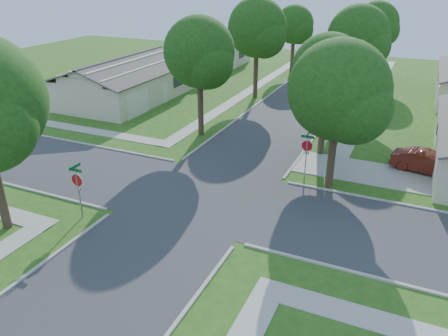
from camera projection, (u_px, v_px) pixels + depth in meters
ground at (203, 196)px, 25.02m from camera, size 100.00×100.00×0.00m
road_ns at (203, 196)px, 25.02m from camera, size 7.00×100.00×0.02m
sidewalk_ne at (372, 97)px, 44.28m from camera, size 1.20×40.00×0.04m
sidewalk_nw at (259, 85)px, 48.84m from camera, size 1.20×40.00×0.04m
driveway at (363, 172)px, 27.95m from camera, size 8.80×3.60×0.05m
stop_sign_sw at (77, 182)px, 22.04m from camera, size 1.05×0.80×2.98m
stop_sign_ne at (307, 148)px, 26.32m from camera, size 1.05×0.80×2.98m
tree_e_near at (329, 74)px, 28.36m from camera, size 4.97×4.80×8.28m
tree_e_mid at (359, 39)px, 38.05m from camera, size 5.59×5.40×9.21m
tree_e_far at (376, 26)px, 48.94m from camera, size 5.17×5.00×8.72m
tree_w_near at (200, 56)px, 31.67m from camera, size 5.38×5.20×8.97m
tree_w_mid at (258, 31)px, 41.46m from camera, size 5.80×5.60×9.56m
tree_w_far at (295, 26)px, 52.65m from camera, size 4.76×4.60×8.04m
tree_ne_corner at (340, 95)px, 23.80m from camera, size 5.80×5.60×8.66m
house_nw_near at (126, 84)px, 42.79m from camera, size 8.42×13.60×4.23m
house_nw_far at (204, 56)px, 56.88m from camera, size 8.42×13.60×4.23m
car_driveway at (426, 162)px, 27.65m from camera, size 4.43×2.16×1.40m
car_curb_east at (335, 75)px, 50.51m from camera, size 1.57×3.79×1.28m
car_curb_west at (326, 64)px, 56.39m from camera, size 2.27×4.53×1.26m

